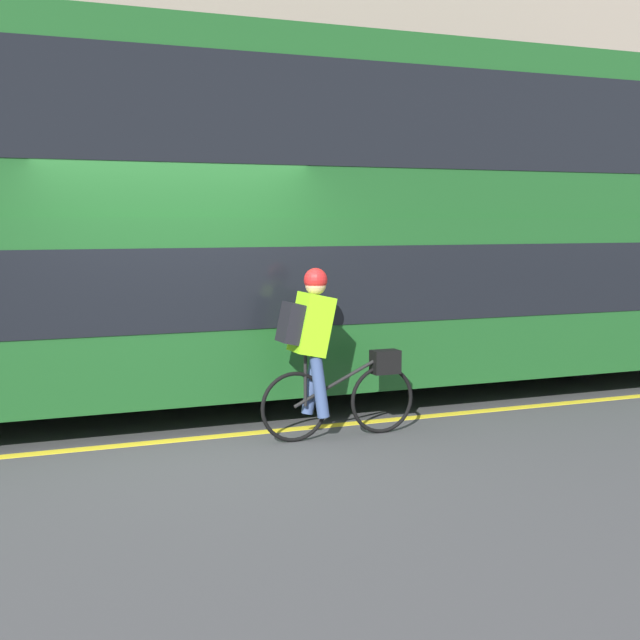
% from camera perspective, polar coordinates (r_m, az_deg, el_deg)
% --- Properties ---
extents(ground_plane, '(80.00, 80.00, 0.00)m').
position_cam_1_polar(ground_plane, '(8.13, -8.50, -7.81)').
color(ground_plane, '#424244').
extents(road_center_line, '(50.00, 0.14, 0.01)m').
position_cam_1_polar(road_center_line, '(8.26, -8.73, -7.56)').
color(road_center_line, yellow).
rests_on(road_center_line, ground_plane).
extents(sidewalk_curb, '(60.00, 1.62, 0.11)m').
position_cam_1_polar(sidewalk_curb, '(12.27, -13.40, -2.83)').
color(sidewalk_curb, gray).
rests_on(sidewalk_curb, ground_plane).
extents(building_facade, '(60.00, 0.30, 9.33)m').
position_cam_1_polar(building_facade, '(13.33, -14.62, 17.80)').
color(building_facade, gray).
rests_on(building_facade, ground_plane).
extents(bus, '(11.90, 2.52, 3.81)m').
position_cam_1_polar(bus, '(9.78, -0.80, 7.11)').
color(bus, black).
rests_on(bus, ground_plane).
extents(cyclist_on_bike, '(1.52, 0.32, 1.56)m').
position_cam_1_polar(cyclist_on_bike, '(8.03, 0.16, -1.75)').
color(cyclist_on_bike, black).
rests_on(cyclist_on_bike, ground_plane).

